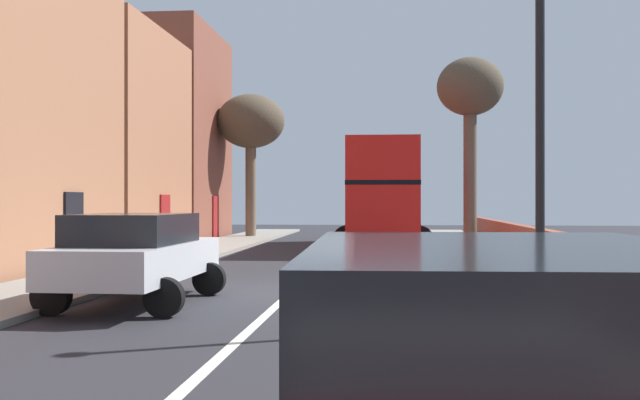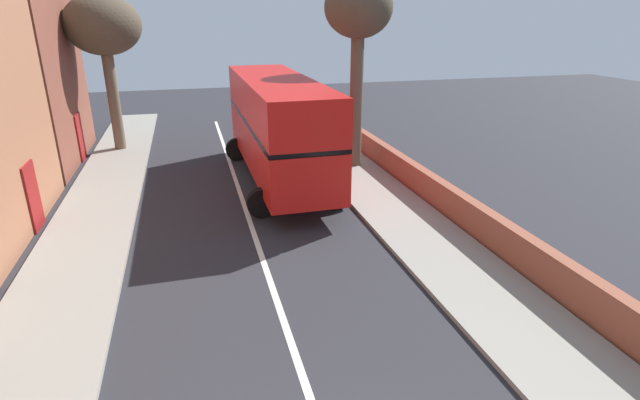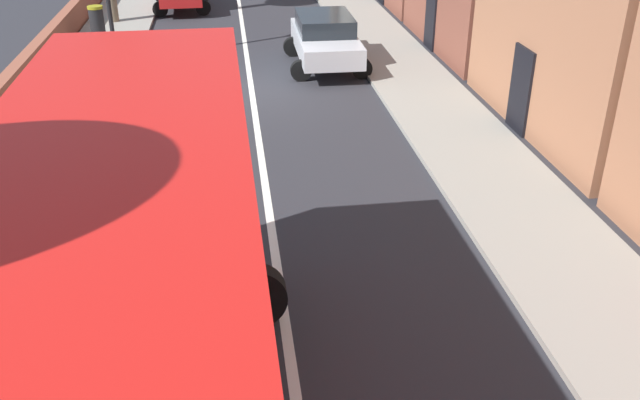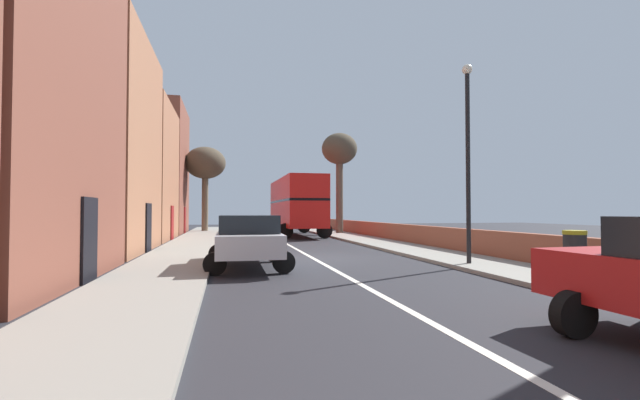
{
  "view_description": "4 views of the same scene",
  "coord_description": "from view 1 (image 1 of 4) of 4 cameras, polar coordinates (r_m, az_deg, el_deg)",
  "views": [
    {
      "loc": [
        2.03,
        -15.01,
        1.86
      ],
      "look_at": [
        0.04,
        5.51,
        1.89
      ],
      "focal_mm": 41.31,
      "sensor_mm": 36.0,
      "label": 1
    },
    {
      "loc": [
        -1.6,
        -3.94,
        6.34
      ],
      "look_at": [
        1.27,
        6.69,
        2.13
      ],
      "focal_mm": 27.47,
      "sensor_mm": 36.0,
      "label": 2
    },
    {
      "loc": [
        0.58,
        19.34,
        6.37
      ],
      "look_at": [
        -0.7,
        9.82,
        1.39
      ],
      "focal_mm": 38.3,
      "sensor_mm": 36.0,
      "label": 3
    },
    {
      "loc": [
        -3.13,
        -15.4,
        1.75
      ],
      "look_at": [
        1.75,
        6.67,
        2.36
      ],
      "focal_mm": 23.58,
      "sensor_mm": 36.0,
      "label": 4
    }
  ],
  "objects": [
    {
      "name": "street_tree_right_1",
      "position": [
        31.09,
        11.55,
        8.04
      ],
      "size": [
        2.71,
        2.71,
        7.63
      ],
      "color": "brown",
      "rests_on": "sidewalk_right"
    },
    {
      "name": "sidewalk_left",
      "position": [
        16.64,
        -19.24,
        -6.28
      ],
      "size": [
        2.6,
        60.0,
        0.12
      ],
      "primitive_type": "cube",
      "color": "gray",
      "rests_on": "ground"
    },
    {
      "name": "lamppost_right",
      "position": [
        11.91,
        16.68,
        9.33
      ],
      "size": [
        0.32,
        0.32,
        6.31
      ],
      "color": "black",
      "rests_on": "sidewalk_right"
    },
    {
      "name": "parked_car_silver_left_0",
      "position": [
        13.57,
        -14.01,
        -3.98
      ],
      "size": [
        2.55,
        4.55,
        1.63
      ],
      "color": "#B7BABF",
      "rests_on": "ground"
    },
    {
      "name": "road_centre_line",
      "position": [
        15.27,
        -2.16,
        -7.06
      ],
      "size": [
        0.16,
        54.0,
        0.01
      ],
      "primitive_type": "cube",
      "color": "silver",
      "rests_on": "ground"
    },
    {
      "name": "double_decker_bus",
      "position": [
        29.59,
        4.91,
        0.88
      ],
      "size": [
        3.63,
        10.36,
        4.06
      ],
      "color": "red",
      "rests_on": "ground"
    },
    {
      "name": "ground_plane",
      "position": [
        15.27,
        -2.16,
        -7.08
      ],
      "size": [
        84.0,
        84.0,
        0.0
      ],
      "primitive_type": "plane",
      "color": "#28282D"
    },
    {
      "name": "sidewalk_right",
      "position": [
        15.39,
        16.36,
        -6.79
      ],
      "size": [
        2.6,
        60.0,
        0.12
      ],
      "primitive_type": "cube",
      "color": "gray",
      "rests_on": "ground"
    },
    {
      "name": "boundary_wall_right",
      "position": [
        15.71,
        21.95,
        -4.97
      ],
      "size": [
        0.36,
        54.0,
        1.04
      ],
      "primitive_type": "cube",
      "color": "brown",
      "rests_on": "ground"
    },
    {
      "name": "street_tree_left_0",
      "position": [
        37.12,
        -5.39,
        5.88
      ],
      "size": [
        3.39,
        3.39,
        7.08
      ],
      "color": "brown",
      "rests_on": "sidewalk_left"
    }
  ]
}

